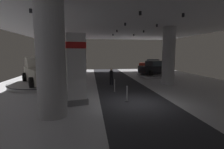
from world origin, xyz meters
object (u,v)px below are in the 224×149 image
Objects in this scene: display_platform_far_left at (64,77)px; visitor_walking_near at (111,76)px; display_car_deep_left at (68,65)px; display_platform_mid_left at (42,84)px; pickup_truck_mid_left at (40,72)px; display_car_far_left at (64,69)px; display_car_far_right at (155,68)px; display_platform_deep_left at (68,70)px; column_left at (51,59)px; display_platform_deep_right at (152,70)px; brand_sign_pylon at (76,68)px; display_car_deep_right at (153,65)px; display_platform_far_right at (155,75)px; column_right at (169,56)px.

display_platform_far_left is 7.29m from visitor_walking_near.
display_car_deep_left is 12.75m from display_platform_mid_left.
display_car_far_left is (1.44, 4.66, -0.16)m from pickup_truck_mid_left.
display_platform_deep_left is at bearing 147.23° from display_car_far_right.
display_platform_deep_right is at bearing 57.93° from column_left.
brand_sign_pylon is 0.92× the size of display_car_far_right.
display_car_far_left is at bearing 3.10° from display_platform_far_left.
display_car_far_right is (-1.96, -6.36, 0.04)m from display_car_deep_right.
display_platform_deep_left is 7.83m from display_car_far_left.
display_platform_deep_right is 14.86m from display_car_far_left.
display_platform_far_right is at bearing 16.90° from display_car_far_right.
column_right reaches higher than display_car_deep_right.
column_left is 20.84m from display_platform_deep_left.
display_platform_deep_right is 1.05× the size of display_platform_far_left.
column_right is 1.26× the size of display_car_deep_left.
column_right is 6.02m from display_platform_far_right.
display_car_far_right reaches higher than display_platform_mid_left.
brand_sign_pylon is 0.95× the size of display_car_deep_left.
column_right is 12.18m from display_car_deep_right.
column_left is 16.45m from display_car_far_right.
display_platform_far_left is at bearing 135.20° from visitor_walking_near.
brand_sign_pylon is at bearing -145.36° from column_right.
display_platform_far_right is at bearing 50.54° from brand_sign_pylon.
brand_sign_pylon is 20.78m from display_platform_deep_right.
column_right reaches higher than display_car_far_left.
display_platform_deep_right is at bearing 76.83° from column_right.
column_left is at bearing -128.21° from display_car_far_right.
column_left is at bearing -116.11° from visitor_walking_near.
display_platform_mid_left is (-14.70, -11.33, -0.89)m from display_car_deep_right.
display_platform_deep_right is 1.05× the size of display_platform_far_right.
display_platform_deep_left is (-1.88, 20.59, -2.59)m from column_left.
column_left is 22.76m from display_car_deep_right.
display_platform_mid_left is at bearing -158.70° from display_platform_far_right.
pickup_truck_mid_left is (-0.91, -12.41, 0.19)m from display_car_deep_left.
display_car_far_left reaches higher than display_platform_mid_left.
display_car_deep_right reaches higher than visitor_walking_near.
display_car_deep_left is at bearing 85.80° from pickup_truck_mid_left.
column_left is at bearing -71.64° from display_platform_mid_left.
visitor_walking_near is (-5.51, 0.24, -1.84)m from column_right.
pickup_truck_mid_left is at bearing 176.10° from visitor_walking_near.
column_right is 1.17× the size of display_platform_far_left.
display_platform_deep_right is at bearing 37.71° from display_platform_mid_left.
display_car_deep_left is at bearing 86.56° from display_platform_mid_left.
column_left is 0.95× the size of display_platform_deep_left.
column_right is 1.27× the size of display_car_far_left.
display_car_deep_right is at bearing 25.40° from display_platform_far_left.
display_car_far_left reaches higher than display_platform_far_right.
display_platform_deep_right is at bearing 155.97° from display_car_deep_right.
display_platform_deep_right is at bearing -5.57° from display_platform_deep_left.
brand_sign_pylon is 0.91× the size of display_car_deep_right.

